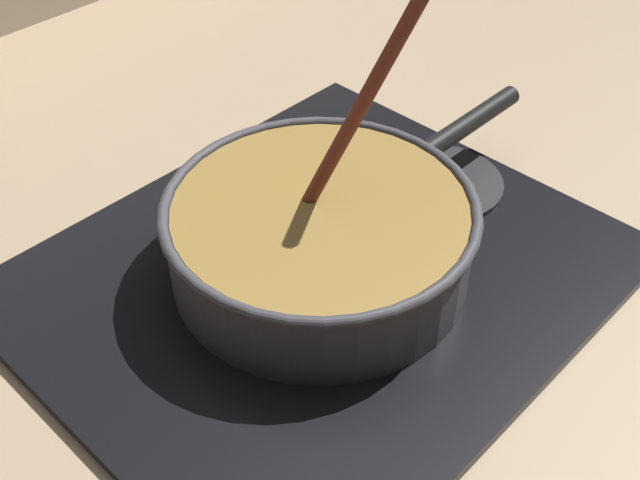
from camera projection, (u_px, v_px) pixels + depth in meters
The scene contains 5 objects.
ground at pixel (378, 325), 0.79m from camera, with size 2.40×1.60×0.04m, color #9E8466.
hob_plate at pixel (320, 275), 0.81m from camera, with size 0.56×0.48×0.01m, color black.
burner_ring at pixel (320, 267), 0.80m from camera, with size 0.17×0.17×0.01m, color #592D0C.
spare_burner at pixel (440, 182), 0.91m from camera, with size 0.14×0.14×0.01m, color #262628.
cooking_pan at pixel (321, 235), 0.78m from camera, with size 0.48×0.30×0.32m.
Camera 1 is at (-0.43, -0.33, 0.57)m, focal length 45.03 mm.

